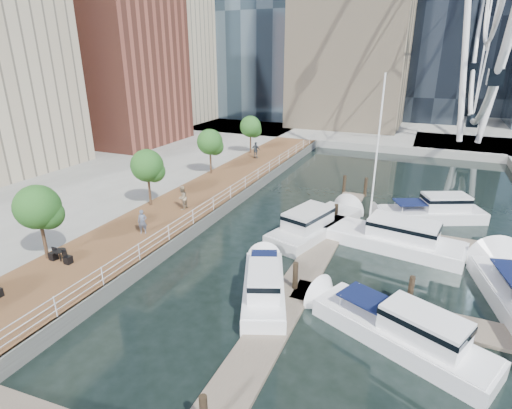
% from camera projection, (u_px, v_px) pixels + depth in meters
% --- Properties ---
extents(ground, '(520.00, 520.00, 0.00)m').
position_uv_depth(ground, '(167.00, 372.00, 16.81)').
color(ground, black).
rests_on(ground, ground).
extents(boardwalk, '(6.00, 60.00, 1.00)m').
position_uv_depth(boardwalk, '(183.00, 210.00, 32.86)').
color(boardwalk, brown).
rests_on(boardwalk, ground).
extents(seawall, '(0.25, 60.00, 1.00)m').
position_uv_depth(seawall, '(215.00, 216.00, 31.74)').
color(seawall, '#595954').
rests_on(seawall, ground).
extents(land_far, '(200.00, 114.00, 1.00)m').
position_uv_depth(land_far, '(397.00, 104.00, 104.23)').
color(land_far, gray).
rests_on(land_far, ground).
extents(pier, '(14.00, 12.00, 1.00)m').
position_uv_depth(pier, '(468.00, 146.00, 56.08)').
color(pier, gray).
rests_on(pier, ground).
extents(railing, '(0.10, 60.00, 1.05)m').
position_uv_depth(railing, '(213.00, 204.00, 31.42)').
color(railing, white).
rests_on(railing, boardwalk).
extents(floating_docks, '(16.00, 34.00, 2.60)m').
position_uv_depth(floating_docks, '(391.00, 285.00, 22.24)').
color(floating_docks, '#6D6051').
rests_on(floating_docks, ground).
extents(midrise_condos, '(19.00, 67.00, 28.00)m').
position_uv_depth(midrise_condos, '(56.00, 47.00, 47.61)').
color(midrise_condos, '#BCAD8E').
rests_on(midrise_condos, ground).
extents(street_trees, '(2.60, 42.60, 4.60)m').
position_uv_depth(street_trees, '(147.00, 166.00, 31.56)').
color(street_trees, '#3F2B1C').
rests_on(street_trees, ground).
extents(yacht_foreground, '(9.33, 5.92, 2.15)m').
position_uv_depth(yacht_foreground, '(398.00, 343.00, 18.46)').
color(yacht_foreground, white).
rests_on(yacht_foreground, ground).
extents(pedestrian_near, '(0.74, 0.63, 1.70)m').
position_uv_depth(pedestrian_near, '(142.00, 222.00, 27.18)').
color(pedestrian_near, '#4D5567').
rests_on(pedestrian_near, boardwalk).
extents(pedestrian_mid, '(0.79, 0.97, 1.90)m').
position_uv_depth(pedestrian_mid, '(182.00, 198.00, 31.44)').
color(pedestrian_mid, gray).
rests_on(pedestrian_mid, boardwalk).
extents(pedestrian_far, '(1.17, 0.55, 1.94)m').
position_uv_depth(pedestrian_far, '(256.00, 150.00, 47.08)').
color(pedestrian_far, '#33393F').
rests_on(pedestrian_far, boardwalk).
extents(moored_yachts, '(19.46, 32.73, 11.50)m').
position_uv_depth(moored_yachts, '(389.00, 266.00, 25.24)').
color(moored_yachts, white).
rests_on(moored_yachts, ground).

